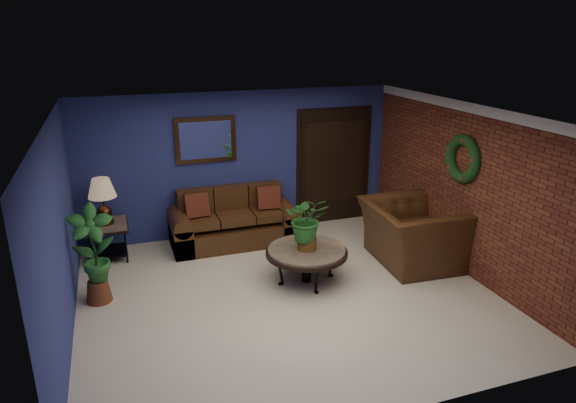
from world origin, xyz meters
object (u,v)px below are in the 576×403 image
object	(u,v)px
coffee_table	(307,253)
table_lamp	(102,196)
armchair	(411,234)
end_table	(107,232)
side_chair	(263,210)
sofa	(233,224)

from	to	relation	value
coffee_table	table_lamp	bearing A→B (deg)	147.20
armchair	end_table	bearing A→B (deg)	72.87
side_chair	table_lamp	bearing A→B (deg)	175.03
end_table	side_chair	world-z (taller)	side_chair
coffee_table	armchair	size ratio (longest dim) A/B	0.81
table_lamp	armchair	xyz separation A→B (m)	(4.45, -1.66, -0.58)
sofa	end_table	bearing A→B (deg)	-179.17
coffee_table	end_table	distance (m)	3.21
sofa	coffee_table	distance (m)	1.89
coffee_table	end_table	bearing A→B (deg)	147.20
sofa	end_table	xyz separation A→B (m)	(-2.03, -0.03, 0.15)
end_table	side_chair	size ratio (longest dim) A/B	0.74
sofa	end_table	world-z (taller)	sofa
coffee_table	table_lamp	xyz separation A→B (m)	(-2.69, 1.74, 0.61)
table_lamp	side_chair	xyz separation A→B (m)	(2.58, 0.06, -0.56)
sofa	armchair	bearing A→B (deg)	-34.93
coffee_table	armchair	distance (m)	1.76
table_lamp	side_chair	distance (m)	2.64
table_lamp	coffee_table	bearing A→B (deg)	-32.80
coffee_table	armchair	world-z (taller)	armchair
side_chair	armchair	bearing A→B (deg)	-49.10
end_table	side_chair	bearing A→B (deg)	1.44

